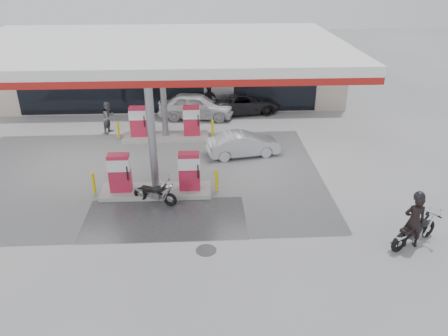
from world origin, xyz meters
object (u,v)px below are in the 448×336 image
object	(u,v)px
parked_car_right	(243,103)
biker_walking	(209,100)
parked_motorcycle	(156,194)
hatchback_silver	(243,144)
pump_island_near	(155,178)
parked_car_left	(102,97)
main_motorcycle	(415,231)
sedan_white	(196,106)
pump_island_far	(165,126)
biker_main	(414,221)
attendant	(109,117)

from	to	relation	value
parked_car_right	biker_walking	distance (m)	2.12
parked_motorcycle	hatchback_silver	xyz separation A→B (m)	(3.85, 4.41, 0.15)
pump_island_near	parked_car_left	size ratio (longest dim) A/B	1.36
main_motorcycle	parked_car_left	distance (m)	20.94
pump_island_near	hatchback_silver	bearing A→B (deg)	42.54
parked_motorcycle	sedan_white	bearing A→B (deg)	103.62
sedan_white	parked_car_right	xyz separation A→B (m)	(2.88, 0.80, -0.12)
hatchback_silver	biker_walking	size ratio (longest dim) A/B	2.02
parked_motorcycle	biker_walking	size ratio (longest dim) A/B	1.02
parked_car_left	pump_island_near	bearing A→B (deg)	-149.29
main_motorcycle	sedan_white	distance (m)	15.12
pump_island_far	sedan_white	bearing A→B (deg)	63.13
biker_main	parked_car_right	size ratio (longest dim) A/B	0.43
biker_main	parked_car_right	distance (m)	14.74
parked_car_left	parked_car_right	size ratio (longest dim) A/B	0.83
parked_motorcycle	biker_main	bearing A→B (deg)	2.08
pump_island_far	main_motorcycle	bearing A→B (deg)	-47.80
attendant	parked_car_left	world-z (taller)	attendant
biker_main	parked_car_right	bearing A→B (deg)	-69.19
attendant	parked_car_left	bearing A→B (deg)	39.58
biker_main	hatchback_silver	distance (m)	9.14
biker_main	hatchback_silver	world-z (taller)	biker_main
pump_island_far	pump_island_near	bearing A→B (deg)	-90.00
biker_main	attendant	size ratio (longest dim) A/B	1.11
parked_motorcycle	biker_walking	xyz separation A→B (m)	(2.33, 10.61, 0.45)
parked_car_left	biker_walking	world-z (taller)	biker_walking
biker_main	parked_car_left	distance (m)	20.91
attendant	biker_walking	size ratio (longest dim) A/B	1.01
main_motorcycle	biker_main	world-z (taller)	biker_main
parked_motorcycle	sedan_white	xyz separation A→B (m)	(1.55, 10.01, 0.33)
biker_main	parked_car_right	xyz separation A→B (m)	(-4.37, 14.07, -0.34)
main_motorcycle	sedan_white	size ratio (longest dim) A/B	0.45
parked_car_left	hatchback_silver	bearing A→B (deg)	-124.76
sedan_white	parked_car_left	xyz separation A→B (m)	(-6.12, 2.80, -0.21)
attendant	biker_walking	world-z (taller)	attendant
pump_island_near	parked_car_right	world-z (taller)	pump_island_near
pump_island_far	parked_car_left	size ratio (longest dim) A/B	1.36
biker_main	attendant	distance (m)	16.32
pump_island_near	biker_walking	bearing A→B (deg)	76.24
parked_motorcycle	parked_car_left	distance (m)	13.60
attendant	pump_island_near	bearing A→B (deg)	-131.79
biker_main	parked_car_left	xyz separation A→B (m)	(-13.37, 16.07, -0.43)
attendant	parked_car_left	distance (m)	5.20
sedan_white	attendant	size ratio (longest dim) A/B	2.53
attendant	biker_walking	bearing A→B (deg)	-38.94
parked_motorcycle	biker_walking	bearing A→B (deg)	100.05
parked_car_right	main_motorcycle	bearing A→B (deg)	-172.10
main_motorcycle	hatchback_silver	world-z (taller)	hatchback_silver
pump_island_far	attendant	xyz separation A→B (m)	(-3.12, 1.00, 0.17)
main_motorcycle	biker_walking	bearing A→B (deg)	85.92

